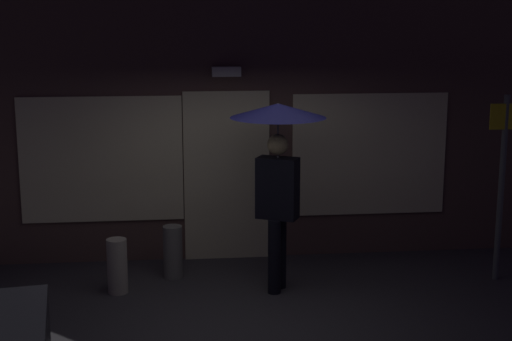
% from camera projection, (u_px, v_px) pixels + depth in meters
% --- Properties ---
extents(ground_plane, '(18.00, 18.00, 0.00)m').
position_uv_depth(ground_plane, '(242.00, 323.00, 7.90)').
color(ground_plane, '#38353A').
extents(building_facade, '(8.58, 0.48, 4.34)m').
position_uv_depth(building_facade, '(225.00, 94.00, 9.75)').
color(building_facade, brown).
rests_on(building_facade, ground).
extents(person_with_umbrella, '(1.08, 1.08, 2.18)m').
position_uv_depth(person_with_umbrella, '(278.00, 150.00, 8.51)').
color(person_with_umbrella, black).
rests_on(person_with_umbrella, ground).
extents(street_sign_post, '(0.40, 0.07, 2.24)m').
position_uv_depth(street_sign_post, '(502.00, 176.00, 8.96)').
color(street_sign_post, '#595B60').
rests_on(street_sign_post, ground).
extents(sidewalk_bollard, '(0.23, 0.23, 0.65)m').
position_uv_depth(sidewalk_bollard, '(173.00, 252.00, 9.22)').
color(sidewalk_bollard, slate).
rests_on(sidewalk_bollard, ground).
extents(sidewalk_bollard_2, '(0.23, 0.23, 0.64)m').
position_uv_depth(sidewalk_bollard_2, '(117.00, 266.00, 8.71)').
color(sidewalk_bollard_2, '#B2A899').
rests_on(sidewalk_bollard_2, ground).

